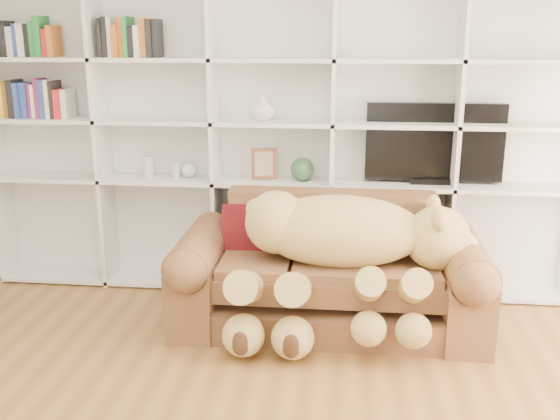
# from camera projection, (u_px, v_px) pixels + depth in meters

# --- Properties ---
(wall_back) EXTENTS (5.00, 0.02, 2.70)m
(wall_back) POSITION_uv_depth(u_px,v_px,m) (276.00, 113.00, 4.77)
(wall_back) COLOR silver
(wall_back) RESTS_ON floor
(bookshelf) EXTENTS (4.43, 0.35, 2.40)m
(bookshelf) POSITION_uv_depth(u_px,v_px,m) (243.00, 120.00, 4.68)
(bookshelf) COLOR white
(bookshelf) RESTS_ON floor
(sofa) EXTENTS (2.06, 0.89, 0.86)m
(sofa) POSITION_uv_depth(u_px,v_px,m) (329.00, 278.00, 4.24)
(sofa) COLOR brown
(sofa) RESTS_ON floor
(teddy_bear) EXTENTS (1.60, 0.86, 0.93)m
(teddy_bear) POSITION_uv_depth(u_px,v_px,m) (341.00, 248.00, 3.99)
(teddy_bear) COLOR tan
(teddy_bear) RESTS_ON sofa
(throw_pillow) EXTENTS (0.35, 0.20, 0.37)m
(throw_pillow) POSITION_uv_depth(u_px,v_px,m) (248.00, 229.00, 4.36)
(throw_pillow) COLOR #4F0E0D
(throw_pillow) RESTS_ON sofa
(tv) EXTENTS (1.00, 0.18, 0.59)m
(tv) POSITION_uv_depth(u_px,v_px,m) (434.00, 144.00, 4.56)
(tv) COLOR black
(tv) RESTS_ON bookshelf
(picture_frame) EXTENTS (0.18, 0.08, 0.23)m
(picture_frame) POSITION_uv_depth(u_px,v_px,m) (264.00, 163.00, 4.69)
(picture_frame) COLOR brown
(picture_frame) RESTS_ON bookshelf
(green_vase) EXTENTS (0.18, 0.18, 0.18)m
(green_vase) POSITION_uv_depth(u_px,v_px,m) (302.00, 169.00, 4.67)
(green_vase) COLOR #2A5230
(green_vase) RESTS_ON bookshelf
(figurine_tall) EXTENTS (0.10, 0.10, 0.16)m
(figurine_tall) POSITION_uv_depth(u_px,v_px,m) (149.00, 167.00, 4.79)
(figurine_tall) COLOR beige
(figurine_tall) RESTS_ON bookshelf
(figurine_short) EXTENTS (0.07, 0.07, 0.12)m
(figurine_short) POSITION_uv_depth(u_px,v_px,m) (176.00, 170.00, 4.78)
(figurine_short) COLOR beige
(figurine_short) RESTS_ON bookshelf
(snow_globe) EXTENTS (0.11, 0.11, 0.11)m
(snow_globe) POSITION_uv_depth(u_px,v_px,m) (189.00, 170.00, 4.77)
(snow_globe) COLOR silver
(snow_globe) RESTS_ON bookshelf
(shelf_vase) EXTENTS (0.23, 0.23, 0.19)m
(shelf_vase) POSITION_uv_depth(u_px,v_px,m) (263.00, 107.00, 4.58)
(shelf_vase) COLOR silver
(shelf_vase) RESTS_ON bookshelf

